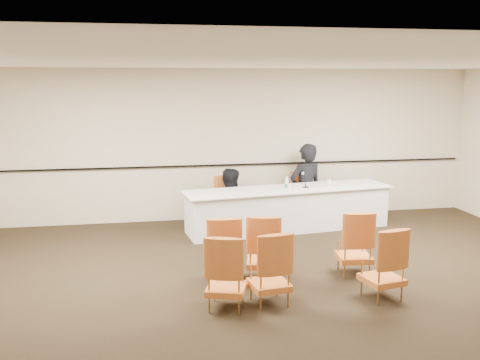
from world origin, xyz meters
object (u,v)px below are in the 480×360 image
aud_chair_front_right (354,242)px  panelist_second_chair (229,202)px  panelist_main (306,192)px  drinking_glass (289,187)px  aud_chair_back_mid (269,267)px  panelist_main_chair (305,196)px  aud_chair_front_mid (264,247)px  water_bottle (287,182)px  coffee_cup (329,183)px  aud_chair_back_right (383,262)px  aud_chair_front_left (224,249)px  microphone (306,180)px  aud_chair_back_left (226,271)px  panelist_second (229,211)px  panel_table (288,209)px

aud_chair_front_right → panelist_second_chair: bearing=121.6°
panelist_main → drinking_glass: panelist_main is taller
panelist_second_chair → aud_chair_back_mid: 3.71m
drinking_glass → aud_chair_back_mid: size_ratio=0.11×
aud_chair_back_mid → panelist_main_chair: bearing=59.0°
aud_chair_front_mid → aud_chair_front_right: bearing=12.2°
panelist_second_chair → water_bottle: (1.02, -0.46, 0.43)m
panelist_second_chair → coffee_cup: size_ratio=7.12×
aud_chair_front_right → aud_chair_back_right: size_ratio=1.00×
aud_chair_front_left → microphone: bearing=56.5°
drinking_glass → aud_chair_front_left: bearing=-124.0°
panelist_main_chair → microphone: (-0.21, -0.66, 0.45)m
aud_chair_back_right → aud_chair_back_left: bearing=167.3°
panelist_second_chair → aud_chair_front_right: same height
microphone → aud_chair_front_mid: (-1.36, -2.43, -0.45)m
panelist_main_chair → panelist_second_chair: size_ratio=1.00×
panelist_second_chair → aud_chair_front_mid: 2.88m
drinking_glass → coffee_cup: 0.81m
panelist_main → aud_chair_back_right: (-0.22, -4.01, -0.08)m
aud_chair_front_mid → panelist_main_chair: bearing=76.4°
panelist_second → aud_chair_front_mid: 2.89m
panelist_main → microphone: (-0.21, -0.66, 0.37)m
panel_table → panelist_main: panelist_main is taller
panel_table → drinking_glass: 0.45m
panel_table → aud_chair_back_mid: bearing=-117.0°
microphone → water_bottle: size_ratio=1.22×
water_bottle → aud_chair_front_left: (-1.55, -2.41, -0.43)m
panel_table → panelist_main_chair: (0.54, 0.65, 0.08)m
microphone → aud_chair_back_right: bearing=-94.7°
coffee_cup → aud_chair_back_right: bearing=-98.0°
panel_table → water_bottle: size_ratio=16.90×
microphone → drinking_glass: (-0.34, -0.07, -0.09)m
panelist_second_chair → panelist_second: bearing=0.0°
panel_table → water_bottle: water_bottle is taller
panelist_second → coffee_cup: (1.85, -0.43, 0.56)m
panelist_second_chair → coffee_cup: bearing=-20.8°
panelist_main → aud_chair_back_right: 4.01m
microphone → coffee_cup: microphone is taller
microphone → aud_chair_back_mid: 3.61m
panelist_main_chair → aud_chair_front_mid: size_ratio=1.00×
panelist_second_chair → microphone: bearing=-25.6°
aud_chair_front_right → panelist_main_chair: bearing=92.1°
coffee_cup → aud_chair_front_right: 2.55m
aud_chair_front_right → panel_table: bearing=103.4°
panelist_main_chair → drinking_glass: 0.99m
panel_table → coffee_cup: size_ratio=29.38×
panelist_second_chair → coffee_cup: 1.94m
panelist_main_chair → panelist_second: panelist_second is taller
panelist_second_chair → aud_chair_back_right: 4.03m
panel_table → drinking_glass: bearing=-106.0°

